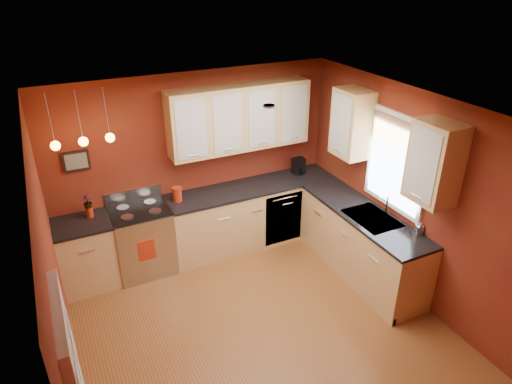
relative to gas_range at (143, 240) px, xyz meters
name	(u,v)px	position (x,y,z in m)	size (l,w,h in m)	color
floor	(263,331)	(0.92, -1.80, -0.48)	(4.20, 4.20, 0.00)	brown
ceiling	(265,116)	(0.92, -1.80, 2.12)	(4.00, 4.20, 0.02)	white
wall_back	(196,164)	(0.92, 0.30, 0.82)	(4.00, 0.02, 2.60)	maroon
wall_left	(58,292)	(-1.08, -1.80, 0.82)	(0.02, 4.20, 2.60)	maroon
wall_right	(411,198)	(2.92, -1.80, 0.82)	(0.02, 4.20, 2.60)	maroon
base_cabinets_back_left	(87,255)	(-0.73, 0.00, -0.03)	(0.70, 0.60, 0.90)	tan
base_cabinets_back_right	(253,215)	(1.65, 0.00, -0.03)	(2.54, 0.60, 0.90)	tan
base_cabinets_right	(361,244)	(2.62, -1.35, -0.03)	(0.60, 2.10, 0.90)	tan
counter_back_left	(81,224)	(-0.73, 0.00, 0.44)	(0.70, 0.62, 0.04)	black
counter_back_right	(252,187)	(1.65, 0.00, 0.44)	(2.54, 0.62, 0.04)	black
counter_right	(364,214)	(2.62, -1.35, 0.44)	(0.62, 2.10, 0.04)	black
gas_range	(143,240)	(0.00, 0.00, 0.00)	(0.76, 0.64, 1.11)	#B2B2B7
dishwasher_front	(283,218)	(2.02, -0.29, -0.03)	(0.60, 0.02, 0.80)	#B2B2B7
sink	(372,219)	(2.62, -1.50, 0.43)	(0.50, 0.70, 0.33)	gray
window	(397,160)	(2.89, -1.50, 1.21)	(0.06, 1.02, 1.22)	white
upper_cabinets_back	(240,118)	(1.52, 0.12, 1.47)	(2.00, 0.35, 0.90)	tan
upper_cabinets_right	(389,141)	(2.75, -1.48, 1.47)	(0.35, 1.95, 0.90)	tan
wall_picture	(76,161)	(-0.63, 0.28, 1.17)	(0.32, 0.03, 0.26)	black
pendant_lights	(83,141)	(-0.53, -0.05, 1.53)	(0.71, 0.11, 0.66)	gray
red_canister	(177,194)	(0.54, 0.03, 0.56)	(0.14, 0.14, 0.20)	#AE2A12
red_vase	(90,212)	(-0.60, 0.09, 0.53)	(0.09, 0.09, 0.14)	#AE2A12
flowers	(88,202)	(-0.60, 0.09, 0.68)	(0.11, 0.11, 0.19)	#AE2A12
coffee_maker	(299,166)	(2.48, 0.08, 0.57)	(0.18, 0.18, 0.25)	black
soap_pump	(419,228)	(2.87, -2.05, 0.54)	(0.08, 0.08, 0.17)	white
dish_towel	(147,250)	(-0.02, -0.33, 0.04)	(0.22, 0.01, 0.30)	#AE2A12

